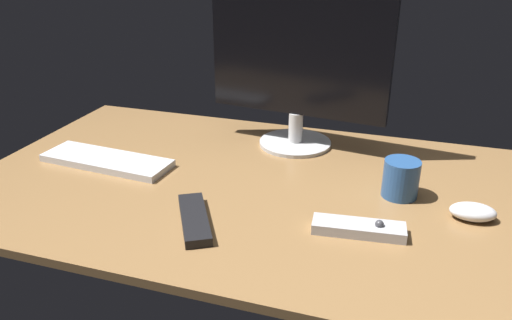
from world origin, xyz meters
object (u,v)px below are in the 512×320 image
object	(u,v)px
media_remote	(359,228)
coffee_mug	(401,179)
monitor	(298,60)
keyboard	(107,161)
computer_mouse	(473,212)
tv_remote	(194,219)

from	to	relation	value
media_remote	coffee_mug	distance (cm)	20.57
monitor	keyboard	distance (cm)	57.98
computer_mouse	tv_remote	bearing A→B (deg)	-165.17
tv_remote	media_remote	bearing A→B (deg)	71.60
media_remote	keyboard	bearing A→B (deg)	162.62
monitor	media_remote	world-z (taller)	monitor
computer_mouse	coffee_mug	distance (cm)	16.90
keyboard	coffee_mug	distance (cm)	75.43
monitor	computer_mouse	world-z (taller)	monitor
media_remote	tv_remote	bearing A→B (deg)	-174.69
monitor	media_remote	size ratio (longest dim) A/B	2.63
keyboard	tv_remote	bearing A→B (deg)	-26.17
coffee_mug	tv_remote	bearing A→B (deg)	-147.49
computer_mouse	coffee_mug	world-z (taller)	coffee_mug
monitor	media_remote	distance (cm)	53.83
keyboard	tv_remote	world-z (taller)	tv_remote
computer_mouse	media_remote	bearing A→B (deg)	-154.45
keyboard	coffee_mug	size ratio (longest dim) A/B	3.98
coffee_mug	computer_mouse	bearing A→B (deg)	-21.44
keyboard	computer_mouse	bearing A→B (deg)	3.95
computer_mouse	media_remote	xyz separation A→B (cm)	(-22.42, -13.00, -0.63)
monitor	computer_mouse	size ratio (longest dim) A/B	5.25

